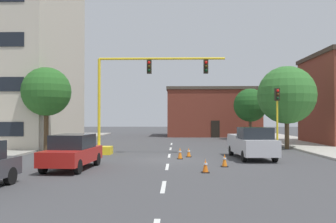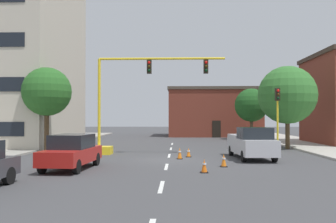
{
  "view_description": "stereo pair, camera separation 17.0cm",
  "coord_description": "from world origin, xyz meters",
  "px_view_note": "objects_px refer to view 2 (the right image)",
  "views": [
    {
      "loc": [
        0.48,
        -22.06,
        2.59
      ],
      "look_at": [
        -0.11,
        3.46,
        3.02
      ],
      "focal_mm": 38.69,
      "sensor_mm": 36.0,
      "label": 1
    },
    {
      "loc": [
        0.65,
        -22.05,
        2.59
      ],
      "look_at": [
        -0.11,
        3.46,
        3.02
      ],
      "focal_mm": 38.69,
      "sensor_mm": 36.0,
      "label": 2
    }
  ],
  "objects_px": {
    "tree_left_near": "(47,92)",
    "traffic_cone_roadside_d": "(224,160)",
    "traffic_cone_roadside_a": "(180,153)",
    "tree_right_far": "(251,105)",
    "traffic_cone_roadside_c": "(189,152)",
    "pickup_truck_silver": "(251,143)",
    "traffic_cone_roadside_b": "(204,166)",
    "traffic_signal_gantry": "(117,122)",
    "sedan_red_near_left": "(72,151)",
    "traffic_light_pole_right": "(278,105)",
    "tree_right_mid": "(287,95)"
  },
  "relations": [
    {
      "from": "traffic_signal_gantry",
      "to": "pickup_truck_silver",
      "type": "bearing_deg",
      "value": -15.55
    },
    {
      "from": "tree_right_mid",
      "to": "tree_left_near",
      "type": "bearing_deg",
      "value": -171.18
    },
    {
      "from": "pickup_truck_silver",
      "to": "sedan_red_near_left",
      "type": "height_order",
      "value": "pickup_truck_silver"
    },
    {
      "from": "traffic_signal_gantry",
      "to": "traffic_cone_roadside_b",
      "type": "distance_m",
      "value": 10.25
    },
    {
      "from": "traffic_light_pole_right",
      "to": "tree_left_near",
      "type": "height_order",
      "value": "tree_left_near"
    },
    {
      "from": "tree_left_near",
      "to": "traffic_cone_roadside_d",
      "type": "distance_m",
      "value": 15.48
    },
    {
      "from": "tree_right_far",
      "to": "pickup_truck_silver",
      "type": "bearing_deg",
      "value": -101.33
    },
    {
      "from": "traffic_light_pole_right",
      "to": "traffic_cone_roadside_b",
      "type": "xyz_separation_m",
      "value": [
        -6.2,
        -10.24,
        -3.21
      ]
    },
    {
      "from": "pickup_truck_silver",
      "to": "traffic_cone_roadside_d",
      "type": "height_order",
      "value": "pickup_truck_silver"
    },
    {
      "from": "traffic_cone_roadside_a",
      "to": "traffic_cone_roadside_c",
      "type": "height_order",
      "value": "traffic_cone_roadside_a"
    },
    {
      "from": "traffic_cone_roadside_d",
      "to": "pickup_truck_silver",
      "type": "bearing_deg",
      "value": 60.14
    },
    {
      "from": "traffic_cone_roadside_b",
      "to": "traffic_cone_roadside_c",
      "type": "bearing_deg",
      "value": 94.67
    },
    {
      "from": "traffic_signal_gantry",
      "to": "pickup_truck_silver",
      "type": "relative_size",
      "value": 1.78
    },
    {
      "from": "tree_right_mid",
      "to": "traffic_cone_roadside_c",
      "type": "height_order",
      "value": "tree_right_mid"
    },
    {
      "from": "traffic_cone_roadside_a",
      "to": "traffic_cone_roadside_b",
      "type": "bearing_deg",
      "value": -78.49
    },
    {
      "from": "traffic_cone_roadside_c",
      "to": "traffic_signal_gantry",
      "type": "bearing_deg",
      "value": 161.76
    },
    {
      "from": "traffic_signal_gantry",
      "to": "traffic_cone_roadside_b",
      "type": "bearing_deg",
      "value": -56.55
    },
    {
      "from": "tree_right_far",
      "to": "pickup_truck_silver",
      "type": "height_order",
      "value": "tree_right_far"
    },
    {
      "from": "traffic_cone_roadside_b",
      "to": "traffic_cone_roadside_c",
      "type": "xyz_separation_m",
      "value": [
        -0.55,
        6.75,
        -0.02
      ]
    },
    {
      "from": "traffic_cone_roadside_b",
      "to": "traffic_cone_roadside_d",
      "type": "distance_m",
      "value": 2.37
    },
    {
      "from": "tree_left_near",
      "to": "traffic_light_pole_right",
      "type": "bearing_deg",
      "value": -0.05
    },
    {
      "from": "tree_left_near",
      "to": "sedan_red_near_left",
      "type": "bearing_deg",
      "value": -63.04
    },
    {
      "from": "pickup_truck_silver",
      "to": "traffic_cone_roadside_b",
      "type": "distance_m",
      "value": 6.84
    },
    {
      "from": "traffic_light_pole_right",
      "to": "traffic_cone_roadside_d",
      "type": "distance_m",
      "value": 10.12
    },
    {
      "from": "tree_right_mid",
      "to": "tree_right_far",
      "type": "xyz_separation_m",
      "value": [
        -0.5,
        12.39,
        -0.43
      ]
    },
    {
      "from": "traffic_signal_gantry",
      "to": "sedan_red_near_left",
      "type": "bearing_deg",
      "value": -98.06
    },
    {
      "from": "pickup_truck_silver",
      "to": "traffic_cone_roadside_a",
      "type": "xyz_separation_m",
      "value": [
        -4.51,
        -0.32,
        -0.62
      ]
    },
    {
      "from": "traffic_cone_roadside_c",
      "to": "traffic_cone_roadside_d",
      "type": "relative_size",
      "value": 0.89
    },
    {
      "from": "traffic_cone_roadside_c",
      "to": "pickup_truck_silver",
      "type": "bearing_deg",
      "value": -12.03
    },
    {
      "from": "tree_right_far",
      "to": "tree_left_near",
      "type": "relative_size",
      "value": 0.93
    },
    {
      "from": "tree_right_far",
      "to": "sedan_red_near_left",
      "type": "relative_size",
      "value": 1.3
    },
    {
      "from": "traffic_cone_roadside_c",
      "to": "traffic_cone_roadside_d",
      "type": "height_order",
      "value": "traffic_cone_roadside_d"
    },
    {
      "from": "sedan_red_near_left",
      "to": "traffic_cone_roadside_c",
      "type": "xyz_separation_m",
      "value": [
        6.03,
        5.72,
        -0.59
      ]
    },
    {
      "from": "traffic_cone_roadside_a",
      "to": "tree_right_mid",
      "type": "bearing_deg",
      "value": 40.44
    },
    {
      "from": "tree_left_near",
      "to": "traffic_cone_roadside_a",
      "type": "distance_m",
      "value": 11.92
    },
    {
      "from": "pickup_truck_silver",
      "to": "tree_left_near",
      "type": "bearing_deg",
      "value": 163.49
    },
    {
      "from": "tree_right_far",
      "to": "traffic_cone_roadside_b",
      "type": "distance_m",
      "value": 26.89
    },
    {
      "from": "sedan_red_near_left",
      "to": "traffic_cone_roadside_a",
      "type": "bearing_deg",
      "value": 39.89
    },
    {
      "from": "traffic_cone_roadside_a",
      "to": "traffic_cone_roadside_b",
      "type": "xyz_separation_m",
      "value": [
        1.14,
        -5.59,
        -0.04
      ]
    },
    {
      "from": "tree_right_far",
      "to": "traffic_cone_roadside_c",
      "type": "distance_m",
      "value": 20.78
    },
    {
      "from": "traffic_signal_gantry",
      "to": "traffic_cone_roadside_c",
      "type": "bearing_deg",
      "value": -18.24
    },
    {
      "from": "tree_left_near",
      "to": "traffic_cone_roadside_c",
      "type": "relative_size",
      "value": 10.57
    },
    {
      "from": "traffic_signal_gantry",
      "to": "sedan_red_near_left",
      "type": "relative_size",
      "value": 2.12
    },
    {
      "from": "tree_right_far",
      "to": "traffic_signal_gantry",
      "type": "bearing_deg",
      "value": -126.77
    },
    {
      "from": "traffic_signal_gantry",
      "to": "tree_right_far",
      "type": "relative_size",
      "value": 1.63
    },
    {
      "from": "traffic_light_pole_right",
      "to": "tree_left_near",
      "type": "distance_m",
      "value": 17.51
    },
    {
      "from": "traffic_signal_gantry",
      "to": "traffic_cone_roadside_b",
      "type": "relative_size",
      "value": 15.16
    },
    {
      "from": "tree_left_near",
      "to": "traffic_cone_roadside_b",
      "type": "xyz_separation_m",
      "value": [
        11.28,
        -10.25,
        -4.23
      ]
    },
    {
      "from": "traffic_light_pole_right",
      "to": "traffic_cone_roadside_c",
      "type": "xyz_separation_m",
      "value": [
        -6.76,
        -3.49,
        -3.23
      ]
    },
    {
      "from": "traffic_light_pole_right",
      "to": "sedan_red_near_left",
      "type": "bearing_deg",
      "value": -144.25
    }
  ]
}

